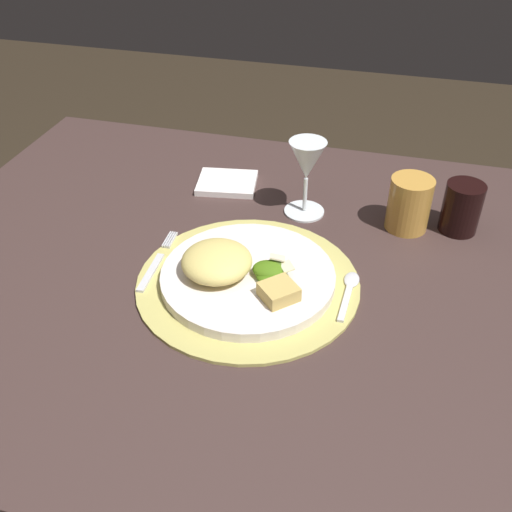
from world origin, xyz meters
name	(u,v)px	position (x,y,z in m)	size (l,w,h in m)	color
ground_plane	(242,497)	(0.00, 0.00, 0.00)	(6.00, 6.00, 0.00)	black
dining_table	(238,335)	(0.00, 0.00, 0.54)	(1.17, 0.96, 0.70)	#3C2B28
placemat	(248,282)	(0.03, -0.04, 0.70)	(0.36, 0.36, 0.01)	tan
dinner_plate	(248,277)	(0.03, -0.04, 0.72)	(0.28, 0.28, 0.02)	silver
pasta_serving	(217,261)	(-0.02, -0.05, 0.75)	(0.11, 0.11, 0.04)	#E1C86C
salad_greens	(271,271)	(0.07, -0.04, 0.73)	(0.07, 0.08, 0.03)	#496C37
bread_piece	(279,292)	(0.09, -0.08, 0.74)	(0.05, 0.05, 0.02)	tan
fork	(156,263)	(-0.13, -0.03, 0.71)	(0.02, 0.17, 0.00)	silver
spoon	(350,288)	(0.19, -0.02, 0.71)	(0.02, 0.12, 0.01)	silver
napkin	(227,183)	(-0.09, 0.25, 0.71)	(0.12, 0.10, 0.01)	white
wine_glass	(307,164)	(0.08, 0.20, 0.80)	(0.08, 0.08, 0.15)	silver
amber_tumbler	(409,204)	(0.27, 0.19, 0.75)	(0.08, 0.08, 0.10)	#C48C3B
dark_tumbler	(462,208)	(0.36, 0.21, 0.75)	(0.07, 0.07, 0.09)	black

